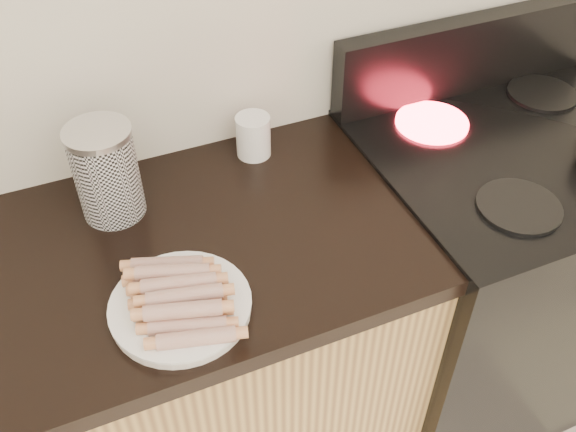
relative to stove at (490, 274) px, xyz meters
name	(u,v)px	position (x,y,z in m)	size (l,w,h in m)	color
stove	(490,274)	(0.00, 0.00, 0.00)	(0.76, 0.65, 0.91)	black
stove_panel	(469,54)	(0.00, 0.28, 0.55)	(0.76, 0.06, 0.20)	black
burner_near_left	(519,207)	(-0.17, -0.17, 0.46)	(0.18, 0.18, 0.01)	black
burner_far_left	(432,122)	(-0.17, 0.17, 0.46)	(0.18, 0.18, 0.01)	#FF1E2D
burner_far_right	(542,94)	(0.17, 0.17, 0.46)	(0.18, 0.18, 0.01)	black
main_plate	(181,308)	(-0.91, -0.15, 0.45)	(0.26, 0.26, 0.02)	silver
side_plate	(179,302)	(-0.91, -0.13, 0.45)	(0.22, 0.22, 0.02)	white
hotdog_pile	(179,296)	(-0.91, -0.15, 0.48)	(0.14, 0.26, 0.05)	#943C38
plain_sausages	(178,295)	(-0.91, -0.13, 0.47)	(0.14, 0.09, 0.02)	#B7743E
canister	(106,172)	(-0.96, 0.17, 0.55)	(0.14, 0.14, 0.21)	white
mug	(253,136)	(-0.61, 0.24, 0.49)	(0.08, 0.08, 0.10)	silver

